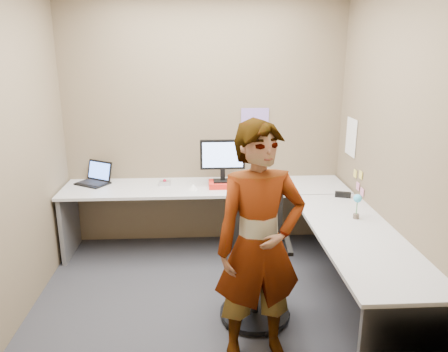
{
  "coord_description": "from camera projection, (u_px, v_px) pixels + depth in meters",
  "views": [
    {
      "loc": [
        -0.05,
        -3.39,
        2.12
      ],
      "look_at": [
        0.16,
        0.25,
        1.05
      ],
      "focal_mm": 35.0,
      "sensor_mm": 36.0,
      "label": 1
    }
  ],
  "objects": [
    {
      "name": "ground",
      "position": [
        208.0,
        298.0,
        3.85
      ],
      "size": [
        3.0,
        3.0,
        0.0
      ],
      "primitive_type": "plane",
      "color": "#29292E",
      "rests_on": "ground"
    },
    {
      "name": "wall_back",
      "position": [
        204.0,
        122.0,
        4.71
      ],
      "size": [
        3.0,
        0.0,
        3.0
      ],
      "primitive_type": "plane",
      "rotation": [
        1.57,
        0.0,
        0.0
      ],
      "color": "brown",
      "rests_on": "ground"
    },
    {
      "name": "wall_right",
      "position": [
        390.0,
        147.0,
        3.55
      ],
      "size": [
        0.0,
        2.7,
        2.7
      ],
      "primitive_type": "plane",
      "rotation": [
        1.57,
        0.0,
        -1.57
      ],
      "color": "brown",
      "rests_on": "ground"
    },
    {
      "name": "wall_left",
      "position": [
        13.0,
        151.0,
        3.39
      ],
      "size": [
        0.0,
        2.7,
        2.7
      ],
      "primitive_type": "plane",
      "rotation": [
        1.57,
        0.0,
        1.57
      ],
      "color": "brown",
      "rests_on": "ground"
    },
    {
      "name": "desk",
      "position": [
        253.0,
        219.0,
        4.07
      ],
      "size": [
        2.98,
        2.58,
        0.73
      ],
      "color": "#BABABA",
      "rests_on": "ground"
    },
    {
      "name": "paper_ream",
      "position": [
        223.0,
        184.0,
        4.54
      ],
      "size": [
        0.29,
        0.21,
        0.06
      ],
      "primitive_type": "cube",
      "rotation": [
        0.0,
        0.0,
        0.01
      ],
      "color": "red",
      "rests_on": "desk"
    },
    {
      "name": "monitor",
      "position": [
        223.0,
        157.0,
        4.47
      ],
      "size": [
        0.46,
        0.14,
        0.44
      ],
      "rotation": [
        0.0,
        0.0,
        0.01
      ],
      "color": "black",
      "rests_on": "paper_ream"
    },
    {
      "name": "laptop",
      "position": [
        96.0,
        178.0,
        4.66
      ],
      "size": [
        0.41,
        0.39,
        0.23
      ],
      "rotation": [
        0.0,
        0.0,
        -0.55
      ],
      "color": "black",
      "rests_on": "desk"
    },
    {
      "name": "trackball_mouse",
      "position": [
        165.0,
        183.0,
        4.6
      ],
      "size": [
        0.12,
        0.08,
        0.07
      ],
      "color": "#B7B7BC",
      "rests_on": "desk"
    },
    {
      "name": "origami",
      "position": [
        193.0,
        187.0,
        4.45
      ],
      "size": [
        0.1,
        0.1,
        0.06
      ],
      "primitive_type": "cone",
      "color": "white",
      "rests_on": "desk"
    },
    {
      "name": "stapler",
      "position": [
        343.0,
        195.0,
        4.22
      ],
      "size": [
        0.16,
        0.08,
        0.05
      ],
      "primitive_type": "cube",
      "rotation": [
        0.0,
        0.0,
        -0.3
      ],
      "color": "black",
      "rests_on": "desk"
    },
    {
      "name": "flower",
      "position": [
        357.0,
        203.0,
        3.67
      ],
      "size": [
        0.07,
        0.07,
        0.22
      ],
      "color": "brown",
      "rests_on": "desk"
    },
    {
      "name": "calendar_purple",
      "position": [
        255.0,
        127.0,
        4.74
      ],
      "size": [
        0.3,
        0.01,
        0.4
      ],
      "primitive_type": "cube",
      "color": "#846BB7",
      "rests_on": "wall_back"
    },
    {
      "name": "calendar_white",
      "position": [
        351.0,
        137.0,
        4.44
      ],
      "size": [
        0.01,
        0.28,
        0.38
      ],
      "primitive_type": "cube",
      "color": "white",
      "rests_on": "wall_right"
    },
    {
      "name": "sticky_note_a",
      "position": [
        361.0,
        175.0,
        4.19
      ],
      "size": [
        0.01,
        0.07,
        0.07
      ],
      "primitive_type": "cube",
      "color": "#F2E059",
      "rests_on": "wall_right"
    },
    {
      "name": "sticky_note_b",
      "position": [
        358.0,
        186.0,
        4.27
      ],
      "size": [
        0.01,
        0.07,
        0.07
      ],
      "primitive_type": "cube",
      "color": "pink",
      "rests_on": "wall_right"
    },
    {
      "name": "sticky_note_c",
      "position": [
        362.0,
        192.0,
        4.16
      ],
      "size": [
        0.01,
        0.07,
        0.07
      ],
      "primitive_type": "cube",
      "color": "pink",
      "rests_on": "wall_right"
    },
    {
      "name": "sticky_note_d",
      "position": [
        355.0,
        174.0,
        4.34
      ],
      "size": [
        0.01,
        0.07,
        0.07
      ],
      "primitive_type": "cube",
      "color": "#F2E059",
      "rests_on": "wall_right"
    },
    {
      "name": "office_chair",
      "position": [
        255.0,
        266.0,
        3.52
      ],
      "size": [
        0.57,
        0.56,
        1.06
      ],
      "rotation": [
        0.0,
        0.0,
        -0.08
      ],
      "color": "black",
      "rests_on": "ground"
    },
    {
      "name": "person",
      "position": [
        259.0,
        246.0,
        2.93
      ],
      "size": [
        0.68,
        0.5,
        1.7
      ],
      "primitive_type": "imported",
      "rotation": [
        0.0,
        0.0,
        0.17
      ],
      "color": "#999399",
      "rests_on": "ground"
    }
  ]
}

